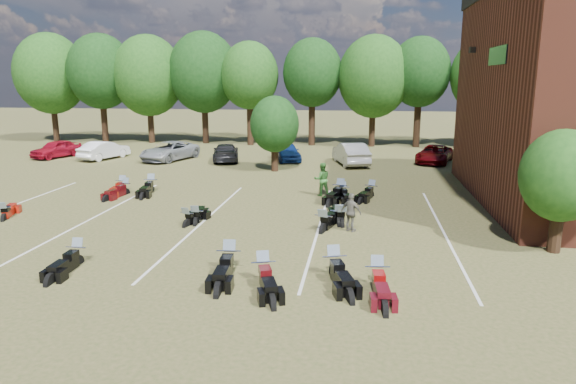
% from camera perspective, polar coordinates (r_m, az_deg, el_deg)
% --- Properties ---
extents(ground, '(160.00, 160.00, 0.00)m').
position_cam_1_polar(ground, '(18.86, -3.37, -6.14)').
color(ground, brown).
rests_on(ground, ground).
extents(car_0, '(2.81, 4.29, 1.36)m').
position_cam_1_polar(car_0, '(43.59, -24.36, 4.39)').
color(car_0, maroon).
rests_on(car_0, ground).
extents(car_1, '(2.60, 4.43, 1.38)m').
position_cam_1_polar(car_1, '(41.38, -19.76, 4.41)').
color(car_1, white).
rests_on(car_1, ground).
extents(car_2, '(3.77, 5.48, 1.39)m').
position_cam_1_polar(car_2, '(39.46, -13.03, 4.47)').
color(car_2, gray).
rests_on(car_2, ground).
extents(car_3, '(2.84, 4.79, 1.30)m').
position_cam_1_polar(car_3, '(38.29, -6.93, 4.39)').
color(car_3, black).
rests_on(car_3, ground).
extents(car_4, '(2.88, 4.34, 1.37)m').
position_cam_1_polar(car_4, '(38.21, -0.15, 4.52)').
color(car_4, navy).
rests_on(car_4, ground).
extents(car_5, '(2.94, 5.09, 1.59)m').
position_cam_1_polar(car_5, '(36.72, 6.98, 4.27)').
color(car_5, '#A6A6A1').
rests_on(car_5, ground).
extents(car_6, '(3.37, 5.00, 1.27)m').
position_cam_1_polar(car_6, '(38.73, 15.95, 4.07)').
color(car_6, '#540409').
rests_on(car_6, ground).
extents(car_7, '(2.27, 5.03, 1.43)m').
position_cam_1_polar(car_7, '(37.86, 20.70, 3.68)').
color(car_7, '#36353A').
rests_on(car_7, ground).
extents(person_green, '(1.00, 0.87, 1.74)m').
position_cam_1_polar(person_green, '(26.81, 3.79, 1.42)').
color(person_green, '#306C28').
rests_on(person_green, ground).
extents(person_grey, '(0.99, 0.79, 1.57)m').
position_cam_1_polar(person_grey, '(20.66, 7.04, -2.27)').
color(person_grey, '#605E52').
rests_on(person_grey, ground).
extents(motorcycle_2, '(0.79, 2.26, 1.25)m').
position_cam_1_polar(motorcycle_2, '(18.49, -22.32, -7.49)').
color(motorcycle_2, black).
rests_on(motorcycle_2, ground).
extents(motorcycle_3, '(0.99, 2.57, 1.40)m').
position_cam_1_polar(motorcycle_3, '(16.70, -6.54, -8.73)').
color(motorcycle_3, black).
rests_on(motorcycle_3, ground).
extents(motorcycle_4, '(1.48, 2.60, 1.38)m').
position_cam_1_polar(motorcycle_4, '(16.22, 5.12, -9.36)').
color(motorcycle_4, black).
rests_on(motorcycle_4, ground).
extents(motorcycle_5, '(1.49, 2.50, 1.33)m').
position_cam_1_polar(motorcycle_5, '(15.77, -2.74, -9.99)').
color(motorcycle_5, black).
rests_on(motorcycle_5, ground).
extents(motorcycle_6, '(0.97, 2.43, 1.32)m').
position_cam_1_polar(motorcycle_6, '(15.62, 9.82, -10.39)').
color(motorcycle_6, '#490A13').
rests_on(motorcycle_6, ground).
extents(motorcycle_7, '(1.32, 2.17, 1.16)m').
position_cam_1_polar(motorcycle_7, '(25.47, -28.98, -2.76)').
color(motorcycle_7, '#9B170B').
rests_on(motorcycle_7, ground).
extents(motorcycle_9, '(0.93, 2.18, 1.18)m').
position_cam_1_polar(motorcycle_9, '(22.02, -10.21, -3.56)').
color(motorcycle_9, black).
rests_on(motorcycle_9, ground).
extents(motorcycle_10, '(1.09, 2.16, 1.15)m').
position_cam_1_polar(motorcycle_10, '(21.83, -11.14, -3.74)').
color(motorcycle_10, black).
rests_on(motorcycle_10, ground).
extents(motorcycle_11, '(1.37, 2.53, 1.34)m').
position_cam_1_polar(motorcycle_11, '(20.69, 3.92, -4.44)').
color(motorcycle_11, black).
rests_on(motorcycle_11, ground).
extents(motorcycle_12, '(1.23, 2.42, 1.29)m').
position_cam_1_polar(motorcycle_12, '(21.60, 5.96, -3.75)').
color(motorcycle_12, black).
rests_on(motorcycle_12, ground).
extents(motorcycle_13, '(0.97, 2.36, 1.28)m').
position_cam_1_polar(motorcycle_13, '(21.67, 5.65, -3.69)').
color(motorcycle_13, black).
rests_on(motorcycle_13, ground).
extents(motorcycle_14, '(1.08, 2.30, 1.23)m').
position_cam_1_polar(motorcycle_14, '(28.51, -17.60, -0.26)').
color(motorcycle_14, '#43090C').
rests_on(motorcycle_14, ground).
extents(motorcycle_15, '(0.93, 2.26, 1.23)m').
position_cam_1_polar(motorcycle_15, '(29.28, -17.89, 0.05)').
color(motorcycle_15, maroon).
rests_on(motorcycle_15, ground).
extents(motorcycle_16, '(1.11, 2.50, 1.35)m').
position_cam_1_polar(motorcycle_16, '(28.81, -14.95, 0.04)').
color(motorcycle_16, black).
rests_on(motorcycle_16, ground).
extents(motorcycle_18, '(1.37, 2.62, 1.40)m').
position_cam_1_polar(motorcycle_18, '(26.46, 5.76, -0.69)').
color(motorcycle_18, black).
rests_on(motorcycle_18, ground).
extents(motorcycle_19, '(1.07, 2.19, 1.17)m').
position_cam_1_polar(motorcycle_19, '(26.50, 6.11, -0.68)').
color(motorcycle_19, black).
rests_on(motorcycle_19, ground).
extents(motorcycle_20, '(1.40, 2.33, 1.24)m').
position_cam_1_polar(motorcycle_20, '(26.95, 9.19, -0.55)').
color(motorcycle_20, black).
rests_on(motorcycle_20, ground).
extents(tree_line, '(56.00, 6.00, 9.79)m').
position_cam_1_polar(tree_line, '(46.73, 2.57, 12.90)').
color(tree_line, black).
rests_on(tree_line, ground).
extents(young_tree_near_building, '(2.80, 2.80, 4.16)m').
position_cam_1_polar(young_tree_near_building, '(20.00, 28.15, 1.60)').
color(young_tree_near_building, black).
rests_on(young_tree_near_building, ground).
extents(young_tree_midfield, '(3.20, 3.20, 4.70)m').
position_cam_1_polar(young_tree_midfield, '(33.60, -1.50, 7.54)').
color(young_tree_midfield, black).
rests_on(young_tree_midfield, ground).
extents(parking_lines, '(20.10, 14.00, 0.01)m').
position_cam_1_polar(parking_lines, '(22.37, -9.39, -3.26)').
color(parking_lines, silver).
rests_on(parking_lines, ground).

